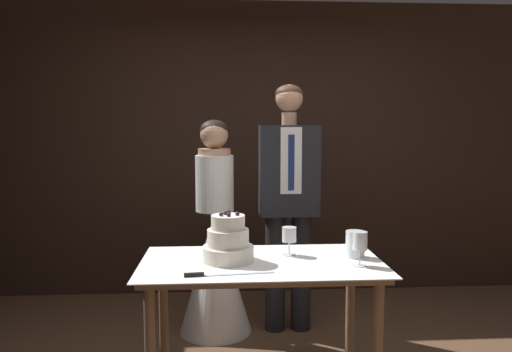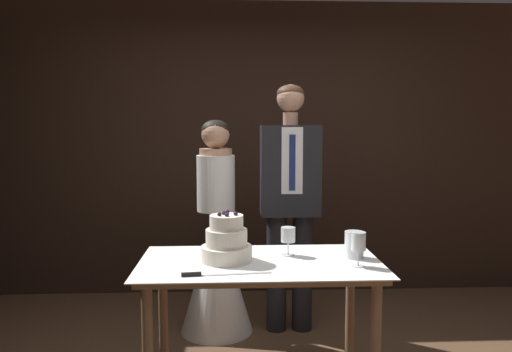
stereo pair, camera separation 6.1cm
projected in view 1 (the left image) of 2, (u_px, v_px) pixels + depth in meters
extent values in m
cube|color=black|center=(256.00, 149.00, 4.61)|extent=(4.99, 0.12, 2.65)
cylinder|color=#8E6B4C|center=(377.00, 352.00, 2.58)|extent=(0.06, 0.06, 0.75)
cylinder|color=#8E6B4C|center=(164.00, 317.00, 3.06)|extent=(0.06, 0.06, 0.75)
cylinder|color=#8E6B4C|center=(350.00, 312.00, 3.13)|extent=(0.06, 0.06, 0.75)
cube|color=#8E6B4C|center=(262.00, 265.00, 2.78)|extent=(1.28, 0.68, 0.03)
cube|color=white|center=(262.00, 262.00, 2.78)|extent=(1.34, 0.74, 0.01)
cylinder|color=silver|center=(228.00, 254.00, 2.77)|extent=(0.29, 0.29, 0.08)
cylinder|color=silver|center=(228.00, 238.00, 2.76)|extent=(0.23, 0.23, 0.10)
cylinder|color=silver|center=(228.00, 222.00, 2.75)|extent=(0.19, 0.19, 0.08)
sphere|color=#2D1933|center=(237.00, 214.00, 2.74)|extent=(0.02, 0.02, 0.02)
sphere|color=#2D1933|center=(229.00, 212.00, 2.80)|extent=(0.02, 0.02, 0.02)
sphere|color=#2D1933|center=(225.00, 213.00, 2.76)|extent=(0.02, 0.02, 0.02)
sphere|color=#2D1933|center=(221.00, 214.00, 2.72)|extent=(0.02, 0.02, 0.02)
sphere|color=#2D1933|center=(229.00, 215.00, 2.70)|extent=(0.02, 0.02, 0.02)
cube|color=silver|center=(239.00, 274.00, 2.53)|extent=(0.36, 0.06, 0.00)
cylinder|color=black|center=(194.00, 275.00, 2.49)|extent=(0.10, 0.03, 0.02)
cylinder|color=silver|center=(289.00, 255.00, 2.90)|extent=(0.08, 0.08, 0.00)
cylinder|color=silver|center=(289.00, 248.00, 2.90)|extent=(0.01, 0.01, 0.08)
cylinder|color=silver|center=(289.00, 234.00, 2.89)|extent=(0.08, 0.08, 0.09)
cylinder|color=maroon|center=(289.00, 238.00, 2.89)|extent=(0.07, 0.07, 0.04)
cylinder|color=silver|center=(360.00, 265.00, 2.68)|extent=(0.07, 0.07, 0.00)
cylinder|color=silver|center=(360.00, 257.00, 2.68)|extent=(0.01, 0.01, 0.09)
cylinder|color=silver|center=(360.00, 241.00, 2.67)|extent=(0.08, 0.08, 0.10)
cylinder|color=maroon|center=(360.00, 246.00, 2.67)|extent=(0.06, 0.06, 0.04)
cylinder|color=silver|center=(355.00, 244.00, 2.85)|extent=(0.11, 0.11, 0.15)
cylinder|color=silver|center=(355.00, 251.00, 2.85)|extent=(0.05, 0.05, 0.07)
sphere|color=#F9CC4C|center=(355.00, 243.00, 2.85)|extent=(0.02, 0.02, 0.02)
cone|color=white|center=(215.00, 272.00, 3.72)|extent=(0.54, 0.54, 0.92)
cylinder|color=white|center=(215.00, 183.00, 3.66)|extent=(0.28, 0.28, 0.41)
cylinder|color=tan|center=(214.00, 152.00, 3.63)|extent=(0.24, 0.24, 0.05)
sphere|color=tan|center=(214.00, 135.00, 3.62)|extent=(0.20, 0.20, 0.20)
ellipsoid|color=black|center=(214.00, 130.00, 3.63)|extent=(0.21, 0.21, 0.15)
cylinder|color=black|center=(275.00, 273.00, 3.75)|extent=(0.15, 0.15, 0.88)
cylinder|color=black|center=(301.00, 272.00, 3.77)|extent=(0.15, 0.15, 0.88)
cube|color=black|center=(289.00, 170.00, 3.68)|extent=(0.43, 0.24, 0.66)
cube|color=white|center=(291.00, 161.00, 3.55)|extent=(0.15, 0.01, 0.48)
cube|color=navy|center=(291.00, 163.00, 3.55)|extent=(0.04, 0.01, 0.40)
cylinder|color=tan|center=(289.00, 119.00, 3.64)|extent=(0.11, 0.11, 0.09)
sphere|color=tan|center=(289.00, 98.00, 3.63)|extent=(0.20, 0.20, 0.20)
ellipsoid|color=#472D1E|center=(289.00, 94.00, 3.63)|extent=(0.20, 0.20, 0.13)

